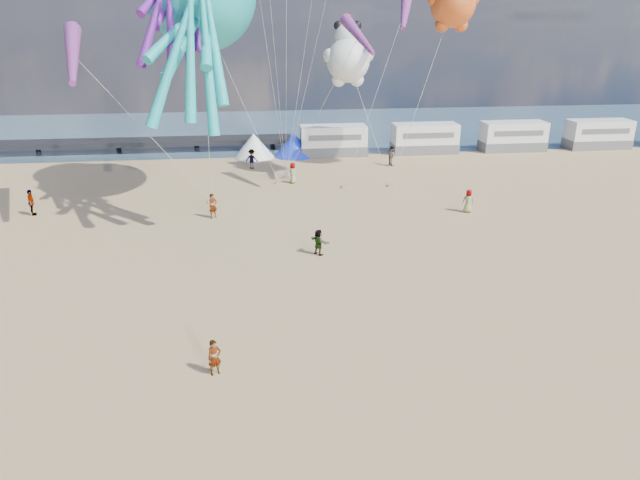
{
  "coord_description": "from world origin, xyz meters",
  "views": [
    {
      "loc": [
        -1.99,
        -16.7,
        13.19
      ],
      "look_at": [
        0.67,
        6.0,
        4.2
      ],
      "focal_mm": 32.0,
      "sensor_mm": 36.0,
      "label": 1
    }
  ],
  "objects_px": {
    "sandbag_a": "(212,202)",
    "sandbag_c": "(390,185)",
    "beachgoer_5": "(213,206)",
    "beachgoer_3": "(31,203)",
    "standing_person": "(214,357)",
    "motorhome_2": "(513,136)",
    "sandbag_b": "(279,183)",
    "tent_blue": "(294,144)",
    "beachgoer_1": "(392,156)",
    "beachgoer_6": "(468,201)",
    "motorhome_3": "(598,134)",
    "tent_white": "(254,145)",
    "sandbag_e": "(286,177)",
    "sandbag_d": "(345,187)",
    "kite_teddy_orange": "(453,4)",
    "motorhome_1": "(425,138)",
    "beachgoer_0": "(293,173)",
    "beachgoer_4": "(318,242)",
    "windsock_left": "(73,54)",
    "windsock_mid": "(405,8)",
    "kite_panda": "(348,60)",
    "beachgoer_2": "(252,159)",
    "motorhome_0": "(333,140)",
    "windsock_right": "(359,36)"
  },
  "relations": [
    {
      "from": "motorhome_1",
      "to": "windsock_mid",
      "type": "relative_size",
      "value": 1.06
    },
    {
      "from": "beachgoer_1",
      "to": "beachgoer_6",
      "type": "relative_size",
      "value": 1.09
    },
    {
      "from": "sandbag_b",
      "to": "standing_person",
      "type": "bearing_deg",
      "value": -98.03
    },
    {
      "from": "sandbag_d",
      "to": "kite_panda",
      "type": "bearing_deg",
      "value": 78.71
    },
    {
      "from": "beachgoer_4",
      "to": "beachgoer_6",
      "type": "bearing_deg",
      "value": -100.44
    },
    {
      "from": "motorhome_1",
      "to": "windsock_mid",
      "type": "xyz_separation_m",
      "value": [
        -5.91,
        -12.2,
        12.23
      ]
    },
    {
      "from": "motorhome_1",
      "to": "sandbag_e",
      "type": "xyz_separation_m",
      "value": [
        -14.83,
        -8.37,
        -1.39
      ]
    },
    {
      "from": "motorhome_0",
      "to": "beachgoer_6",
      "type": "xyz_separation_m",
      "value": [
        7.12,
        -19.16,
        -0.66
      ]
    },
    {
      "from": "sandbag_a",
      "to": "sandbag_c",
      "type": "xyz_separation_m",
      "value": [
        14.49,
        2.8,
        0.0
      ]
    },
    {
      "from": "motorhome_3",
      "to": "tent_white",
      "type": "relative_size",
      "value": 1.65
    },
    {
      "from": "beachgoer_4",
      "to": "beachgoer_0",
      "type": "bearing_deg",
      "value": -38.58
    },
    {
      "from": "motorhome_1",
      "to": "kite_teddy_orange",
      "type": "xyz_separation_m",
      "value": [
        -1.05,
        -8.62,
        12.62
      ]
    },
    {
      "from": "tent_blue",
      "to": "beachgoer_0",
      "type": "xyz_separation_m",
      "value": [
        -0.82,
        -9.97,
        -0.32
      ]
    },
    {
      "from": "sandbag_c",
      "to": "kite_panda",
      "type": "xyz_separation_m",
      "value": [
        -3.26,
        2.9,
        9.75
      ]
    },
    {
      "from": "beachgoer_1",
      "to": "beachgoer_3",
      "type": "xyz_separation_m",
      "value": [
        -28.69,
        -11.28,
        0.03
      ]
    },
    {
      "from": "kite_teddy_orange",
      "to": "motorhome_1",
      "type": "bearing_deg",
      "value": 59.6
    },
    {
      "from": "kite_panda",
      "to": "kite_teddy_orange",
      "type": "relative_size",
      "value": 0.96
    },
    {
      "from": "sandbag_e",
      "to": "kite_teddy_orange",
      "type": "bearing_deg",
      "value": -1.01
    },
    {
      "from": "sandbag_c",
      "to": "kite_panda",
      "type": "relative_size",
      "value": 0.08
    },
    {
      "from": "beachgoer_6",
      "to": "windsock_left",
      "type": "distance_m",
      "value": 27.8
    },
    {
      "from": "motorhome_1",
      "to": "kite_panda",
      "type": "relative_size",
      "value": 1.1
    },
    {
      "from": "motorhome_2",
      "to": "sandbag_c",
      "type": "distance_m",
      "value": 19.94
    },
    {
      "from": "sandbag_e",
      "to": "sandbag_c",
      "type": "bearing_deg",
      "value": -23.17
    },
    {
      "from": "standing_person",
      "to": "windsock_mid",
      "type": "bearing_deg",
      "value": 38.03
    },
    {
      "from": "motorhome_2",
      "to": "sandbag_b",
      "type": "relative_size",
      "value": 13.2
    },
    {
      "from": "motorhome_3",
      "to": "sandbag_b",
      "type": "height_order",
      "value": "motorhome_3"
    },
    {
      "from": "tent_blue",
      "to": "beachgoer_3",
      "type": "bearing_deg",
      "value": -140.71
    },
    {
      "from": "windsock_left",
      "to": "windsock_mid",
      "type": "relative_size",
      "value": 1.26
    },
    {
      "from": "beachgoer_5",
      "to": "sandbag_c",
      "type": "relative_size",
      "value": 3.49
    },
    {
      "from": "motorhome_0",
      "to": "standing_person",
      "type": "height_order",
      "value": "motorhome_0"
    },
    {
      "from": "kite_panda",
      "to": "beachgoer_6",
      "type": "bearing_deg",
      "value": -55.77
    },
    {
      "from": "beachgoer_2",
      "to": "windsock_left",
      "type": "height_order",
      "value": "windsock_left"
    },
    {
      "from": "motorhome_0",
      "to": "beachgoer_5",
      "type": "xyz_separation_m",
      "value": [
        -11.02,
        -18.25,
        -0.63
      ]
    },
    {
      "from": "motorhome_3",
      "to": "beachgoer_3",
      "type": "relative_size",
      "value": 3.51
    },
    {
      "from": "beachgoer_4",
      "to": "sandbag_e",
      "type": "xyz_separation_m",
      "value": [
        -0.88,
        17.33,
        -0.68
      ]
    },
    {
      "from": "sandbag_d",
      "to": "windsock_mid",
      "type": "xyz_separation_m",
      "value": [
        4.28,
        -0.27,
        13.62
      ]
    },
    {
      "from": "sandbag_a",
      "to": "windsock_mid",
      "type": "bearing_deg",
      "value": 9.84
    },
    {
      "from": "standing_person",
      "to": "beachgoer_5",
      "type": "bearing_deg",
      "value": 69.68
    },
    {
      "from": "motorhome_1",
      "to": "motorhome_2",
      "type": "height_order",
      "value": "same"
    },
    {
      "from": "sandbag_d",
      "to": "kite_teddy_orange",
      "type": "relative_size",
      "value": 0.08
    },
    {
      "from": "beachgoer_1",
      "to": "beachgoer_5",
      "type": "bearing_deg",
      "value": 115.13
    },
    {
      "from": "motorhome_3",
      "to": "beachgoer_1",
      "type": "xyz_separation_m",
      "value": [
        -23.61,
        -4.92,
        -0.59
      ]
    },
    {
      "from": "beachgoer_1",
      "to": "beachgoer_6",
      "type": "bearing_deg",
      "value": 174.09
    },
    {
      "from": "beachgoer_3",
      "to": "standing_person",
      "type": "bearing_deg",
      "value": -163.62
    },
    {
      "from": "sandbag_b",
      "to": "sandbag_e",
      "type": "height_order",
      "value": "same"
    },
    {
      "from": "beachgoer_3",
      "to": "sandbag_a",
      "type": "distance_m",
      "value": 12.55
    },
    {
      "from": "windsock_right",
      "to": "kite_teddy_orange",
      "type": "bearing_deg",
      "value": 14.53
    },
    {
      "from": "tent_blue",
      "to": "beachgoer_0",
      "type": "relative_size",
      "value": 2.27
    },
    {
      "from": "tent_blue",
      "to": "motorhome_3",
      "type": "bearing_deg",
      "value": 0.0
    },
    {
      "from": "motorhome_2",
      "to": "sandbag_a",
      "type": "distance_m",
      "value": 33.8
    }
  ]
}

